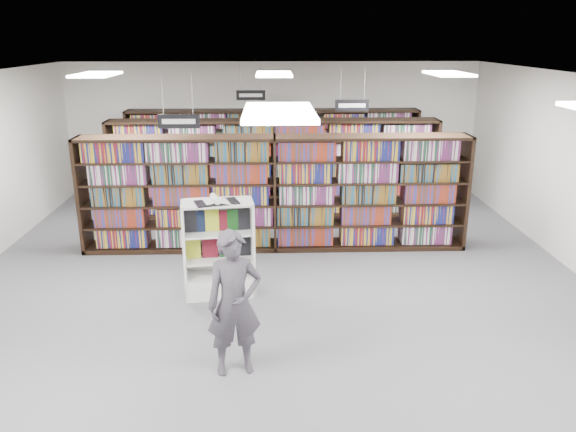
{
  "coord_description": "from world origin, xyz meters",
  "views": [
    {
      "loc": [
        -0.08,
        -7.83,
        3.79
      ],
      "look_at": [
        0.19,
        0.5,
        1.1
      ],
      "focal_mm": 35.0,
      "sensor_mm": 36.0,
      "label": 1
    }
  ],
  "objects_px": {
    "open_book": "(216,201)",
    "shopper": "(234,304)",
    "bookshelf_row_near": "(275,193)",
    "endcap_display": "(219,263)"
  },
  "relations": [
    {
      "from": "open_book",
      "to": "shopper",
      "type": "height_order",
      "value": "shopper"
    },
    {
      "from": "open_book",
      "to": "bookshelf_row_near",
      "type": "bearing_deg",
      "value": 48.91
    },
    {
      "from": "endcap_display",
      "to": "open_book",
      "type": "distance_m",
      "value": 1.01
    },
    {
      "from": "bookshelf_row_near",
      "to": "shopper",
      "type": "height_order",
      "value": "bookshelf_row_near"
    },
    {
      "from": "shopper",
      "to": "bookshelf_row_near",
      "type": "bearing_deg",
      "value": 70.11
    },
    {
      "from": "bookshelf_row_near",
      "to": "shopper",
      "type": "relative_size",
      "value": 4.02
    },
    {
      "from": "bookshelf_row_near",
      "to": "endcap_display",
      "type": "height_order",
      "value": "bookshelf_row_near"
    },
    {
      "from": "endcap_display",
      "to": "bookshelf_row_near",
      "type": "bearing_deg",
      "value": 58.24
    },
    {
      "from": "open_book",
      "to": "shopper",
      "type": "xyz_separation_m",
      "value": [
        0.37,
        -2.03,
        -0.63
      ]
    },
    {
      "from": "bookshelf_row_near",
      "to": "endcap_display",
      "type": "relative_size",
      "value": 4.75
    }
  ]
}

